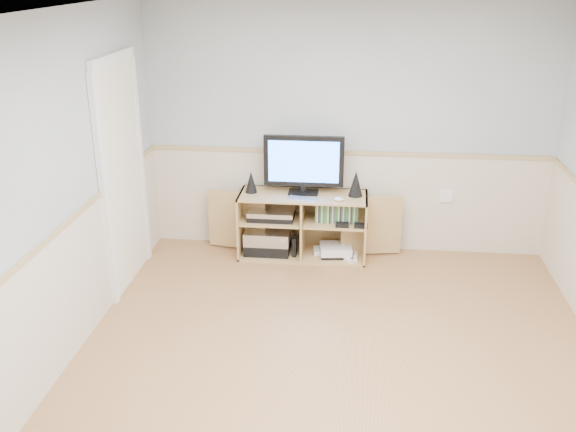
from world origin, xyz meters
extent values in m
cube|color=tan|center=(0.00, 0.00, -0.01)|extent=(4.00, 4.50, 0.02)
cube|color=white|center=(0.00, 0.00, 2.51)|extent=(4.00, 4.50, 0.02)
cube|color=#B5BEC5|center=(-2.01, 0.00, 1.25)|extent=(0.02, 4.50, 2.50)
cube|color=#B5BEC5|center=(0.00, 2.26, 1.25)|extent=(4.00, 0.02, 2.50)
cube|color=beige|center=(0.00, 2.24, 0.50)|extent=(4.00, 0.01, 1.00)
cube|color=tan|center=(0.00, 2.23, 1.02)|extent=(4.00, 0.02, 0.04)
cube|color=white|center=(-1.98, 1.30, 1.00)|extent=(0.03, 0.82, 2.00)
cube|color=tan|center=(-0.42, 1.98, 0.01)|extent=(1.27, 0.47, 0.02)
cube|color=tan|center=(-0.42, 1.98, 0.64)|extent=(1.27, 0.47, 0.02)
cube|color=tan|center=(-1.04, 1.98, 0.33)|extent=(0.02, 0.47, 0.65)
cube|color=tan|center=(0.20, 1.98, 0.33)|extent=(0.02, 0.47, 0.65)
cube|color=tan|center=(-0.42, 2.21, 0.33)|extent=(1.27, 0.02, 0.65)
cube|color=tan|center=(-0.42, 1.98, 0.33)|extent=(0.02, 0.45, 0.61)
cube|color=tan|center=(-0.74, 1.98, 0.38)|extent=(0.60, 0.43, 0.02)
cube|color=tan|center=(-0.10, 1.98, 0.38)|extent=(0.60, 0.43, 0.02)
cube|color=tan|center=(-1.10, 2.05, 0.33)|extent=(0.61, 0.12, 0.61)
cube|color=tan|center=(0.27, 2.05, 0.33)|extent=(0.61, 0.12, 0.61)
cube|color=black|center=(-0.42, 2.03, 0.66)|extent=(0.29, 0.18, 0.02)
cube|color=black|center=(-0.42, 2.03, 0.70)|extent=(0.05, 0.04, 0.06)
cube|color=black|center=(-0.42, 2.03, 0.98)|extent=(0.78, 0.05, 0.50)
cube|color=#306FFF|center=(-0.42, 2.00, 0.98)|extent=(0.69, 0.01, 0.41)
cone|color=black|center=(-0.94, 2.00, 0.76)|extent=(0.12, 0.12, 0.22)
cone|color=black|center=(0.09, 2.00, 0.78)|extent=(0.14, 0.14, 0.26)
cube|color=silver|center=(-0.41, 1.84, 0.66)|extent=(0.31, 0.18, 0.01)
ellipsoid|color=white|center=(-0.06, 1.84, 0.67)|extent=(0.11, 0.08, 0.04)
cube|color=black|center=(-0.78, 1.98, 0.07)|extent=(0.45, 0.34, 0.11)
cube|color=silver|center=(-0.78, 1.98, 0.20)|extent=(0.45, 0.34, 0.13)
cube|color=black|center=(-0.74, 1.98, 0.42)|extent=(0.45, 0.32, 0.05)
cube|color=silver|center=(-0.74, 1.98, 0.46)|extent=(0.45, 0.32, 0.05)
cube|color=black|center=(-0.50, 1.93, 0.12)|extent=(0.04, 0.14, 0.20)
cube|color=white|center=(-0.20, 2.01, 0.04)|extent=(0.23, 0.18, 0.05)
cube|color=black|center=(-0.08, 1.96, 0.04)|extent=(0.33, 0.27, 0.03)
cube|color=white|center=(-0.08, 1.96, 0.09)|extent=(0.34, 0.29, 0.08)
cube|color=white|center=(0.12, 1.88, 0.04)|extent=(0.04, 0.14, 0.03)
cube|color=white|center=(0.10, 2.04, 0.04)|extent=(0.09, 0.15, 0.03)
cube|color=#3F8C3F|center=(-0.08, 1.96, 0.48)|extent=(0.42, 0.14, 0.19)
cube|color=white|center=(1.00, 2.23, 0.60)|extent=(0.12, 0.03, 0.12)
camera|label=1|loc=(0.06, -3.94, 2.77)|focal=40.00mm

